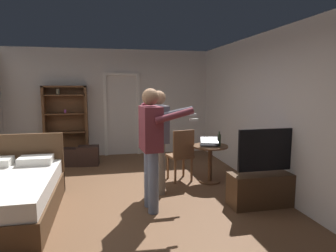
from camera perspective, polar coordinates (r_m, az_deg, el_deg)
The scene contains 15 objects.
ground_plane at distance 4.73m, azimuth -9.53°, elevation -14.72°, with size 7.38×7.38×0.00m, color brown.
wall_back at distance 7.80m, azimuth -10.96°, elevation 4.40°, with size 5.35×0.12×2.72m, color silver.
wall_right at distance 5.20m, azimuth 20.27°, elevation 2.40°, with size 0.12×6.95×2.72m, color silver.
doorway_frame at distance 7.74m, azimuth -8.87°, elevation 3.42°, with size 0.93×0.08×2.13m.
bed at distance 4.74m, azimuth -29.12°, elevation -11.68°, with size 1.37×2.02×1.02m.
bookshelf at distance 7.66m, azimuth -19.07°, elevation 1.20°, with size 1.03×0.32×1.80m.
tv_flatscreen at distance 4.82m, azimuth 19.07°, elevation -10.44°, with size 1.26×0.40×1.18m.
side_table at distance 5.60m, azimuth 8.12°, elevation -6.01°, with size 0.65×0.65×0.70m.
laptop at distance 5.49m, azimuth 7.92°, elevation -3.31°, with size 0.39×0.40×0.17m.
bottle_on_table at distance 5.51m, azimuth 9.84°, elevation -2.66°, with size 0.06×0.06×0.27m.
wooden_chair at distance 5.59m, azimuth 2.60°, elevation -5.22°, with size 0.50×0.50×0.99m.
person_blue_shirt at distance 4.22m, azimuth -3.18°, elevation -2.72°, with size 0.78×0.61×1.77m.
person_striped_shirt at distance 4.94m, azimuth -1.65°, elevation -1.67°, with size 0.74×0.55×1.72m.
suitcase_dark at distance 6.99m, azimuth -15.09°, elevation -5.54°, with size 0.46×0.33×0.44m, color black.
suitcase_small at distance 7.09m, azimuth -18.81°, elevation -5.67°, with size 0.63×0.30×0.40m, color black.
Camera 1 is at (-0.17, -4.37, 1.81)m, focal length 31.61 mm.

